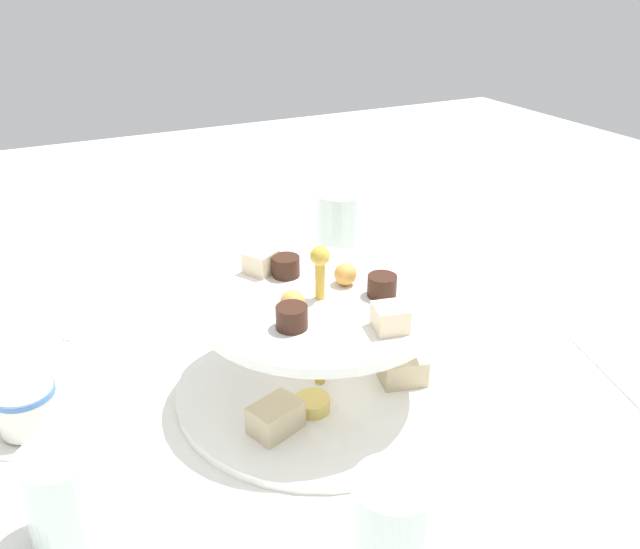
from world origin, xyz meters
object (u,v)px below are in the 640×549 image
Objects in this scene: tiered_serving_stand at (320,351)px; butter_knife_left at (613,375)px; butter_knife_right at (112,308)px; water_glass_mid_back at (391,538)px; water_glass_tall_right at (339,236)px; water_glass_short_left at (66,496)px; teacup_with_saucer at (28,411)px.

butter_knife_left is at bearing 67.83° from tiered_serving_stand.
butter_knife_right is 0.54m from water_glass_mid_back.
water_glass_tall_right reaches higher than butter_knife_left.
tiered_serving_stand is 2.89× the size of water_glass_mid_back.
butter_knife_right is at bearing -98.13° from water_glass_tall_right.
water_glass_short_left is 0.16m from teacup_with_saucer.
tiered_serving_stand reaches higher than water_glass_tall_right.
butter_knife_right is at bearing 151.69° from teacup_with_saucer.
teacup_with_saucer is 0.25m from butter_knife_right.
teacup_with_saucer is 0.53× the size of butter_knife_right.
water_glass_short_left is 0.57m from butter_knife_left.
teacup_with_saucer is (0.17, -0.43, -0.04)m from water_glass_tall_right.
tiered_serving_stand reaches higher than teacup_with_saucer.
water_glass_short_left reaches higher than teacup_with_saucer.
teacup_with_saucer is at bearing -144.47° from water_glass_mid_back.
butter_knife_left is (0.12, 0.31, -0.05)m from tiered_serving_stand.
butter_knife_left is 1.00× the size of butter_knife_right.
water_glass_short_left is at bearing 7.37° from teacup_with_saucer.
tiered_serving_stand is at bearing -32.03° from water_glass_tall_right.
butter_knife_right is (-0.28, -0.17, -0.05)m from tiered_serving_stand.
butter_knife_right is at bearing -149.07° from tiered_serving_stand.
butter_knife_left is at bearing 23.43° from water_glass_tall_right.
teacup_with_saucer is at bearing -172.63° from water_glass_short_left.
water_glass_tall_right is at bearing 39.62° from butter_knife_left.
water_glass_tall_right is 0.75× the size of butter_knife_left.
water_glass_tall_right is at bearing 131.67° from butter_knife_right.
butter_knife_left is (0.19, 0.59, -0.02)m from teacup_with_saucer.
water_glass_tall_right is at bearing 147.97° from tiered_serving_stand.
teacup_with_saucer is 0.62m from butter_knife_left.
tiered_serving_stand is 3.42× the size of teacup_with_saucer.
water_glass_mid_back reaches higher than butter_knife_left.
tiered_serving_stand is 0.28m from water_glass_tall_right.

